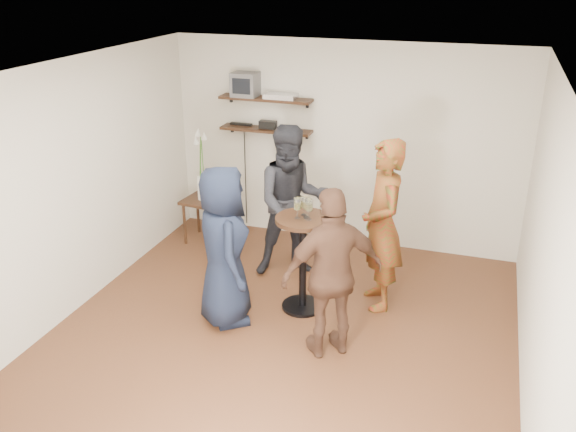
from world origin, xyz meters
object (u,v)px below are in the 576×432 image
(crt_monitor, at_px, (246,84))
(radio, at_px, (268,125))
(dvd_deck, at_px, (281,96))
(side_table, at_px, (204,206))
(person_navy, at_px, (224,247))
(person_brown, at_px, (333,274))
(person_plaid, at_px, (382,226))
(person_dark, at_px, (292,202))
(drinks_table, at_px, (303,251))

(crt_monitor, bearing_deg, radio, 0.00)
(dvd_deck, bearing_deg, side_table, -152.11)
(person_navy, xyz_separation_m, person_brown, (1.17, -0.20, -0.01))
(radio, xyz_separation_m, person_plaid, (1.77, -1.38, -0.59))
(crt_monitor, height_order, person_dark, crt_monitor)
(person_plaid, bearing_deg, drinks_table, -90.00)
(dvd_deck, distance_m, person_plaid, 2.32)
(person_navy, height_order, person_brown, person_navy)
(crt_monitor, distance_m, person_navy, 2.57)
(crt_monitor, distance_m, person_dark, 1.77)
(radio, xyz_separation_m, drinks_table, (1.02, -1.73, -0.84))
(radio, height_order, person_plaid, person_plaid)
(crt_monitor, relative_size, side_table, 0.55)
(person_dark, bearing_deg, person_navy, -130.81)
(drinks_table, height_order, person_dark, person_dark)
(person_plaid, bearing_deg, person_navy, -85.35)
(drinks_table, bearing_deg, side_table, 144.47)
(drinks_table, bearing_deg, person_dark, 115.88)
(person_plaid, bearing_deg, person_dark, -134.55)
(crt_monitor, relative_size, person_brown, 0.19)
(dvd_deck, xyz_separation_m, person_navy, (0.15, -2.20, -1.06))
(person_navy, bearing_deg, crt_monitor, -18.42)
(crt_monitor, bearing_deg, person_plaid, -33.88)
(dvd_deck, bearing_deg, person_plaid, -41.03)
(person_brown, bearing_deg, person_plaid, -140.58)
(person_brown, bearing_deg, crt_monitor, -89.33)
(person_navy, bearing_deg, person_plaid, -94.65)
(crt_monitor, distance_m, person_brown, 3.22)
(dvd_deck, relative_size, drinks_table, 0.38)
(person_dark, distance_m, person_navy, 1.25)
(drinks_table, bearing_deg, person_plaid, 24.97)
(crt_monitor, distance_m, radio, 0.58)
(radio, distance_m, person_navy, 2.32)
(person_dark, bearing_deg, radio, 97.71)
(side_table, height_order, person_brown, person_brown)
(dvd_deck, bearing_deg, crt_monitor, 180.00)
(person_plaid, distance_m, person_dark, 1.18)
(crt_monitor, height_order, side_table, crt_monitor)
(person_dark, height_order, person_brown, person_dark)
(radio, distance_m, person_dark, 1.34)
(dvd_deck, height_order, person_dark, dvd_deck)
(crt_monitor, relative_size, person_plaid, 0.17)
(person_dark, bearing_deg, person_plaid, -45.45)
(radio, distance_m, person_brown, 2.91)
(radio, bearing_deg, crt_monitor, 180.00)
(person_plaid, distance_m, person_navy, 1.65)
(person_plaid, height_order, person_brown, person_plaid)
(crt_monitor, distance_m, side_table, 1.66)
(person_dark, bearing_deg, person_brown, -84.87)
(dvd_deck, relative_size, person_dark, 0.22)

